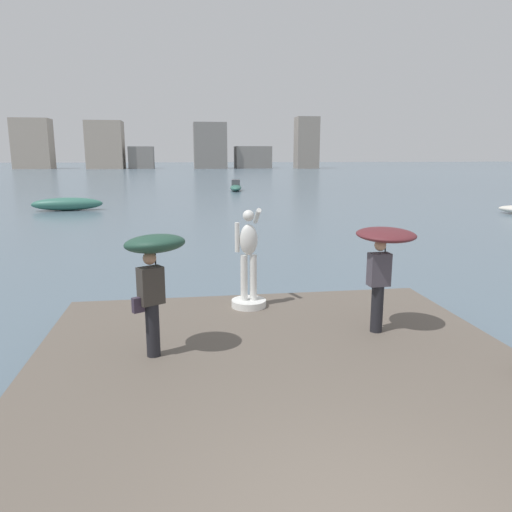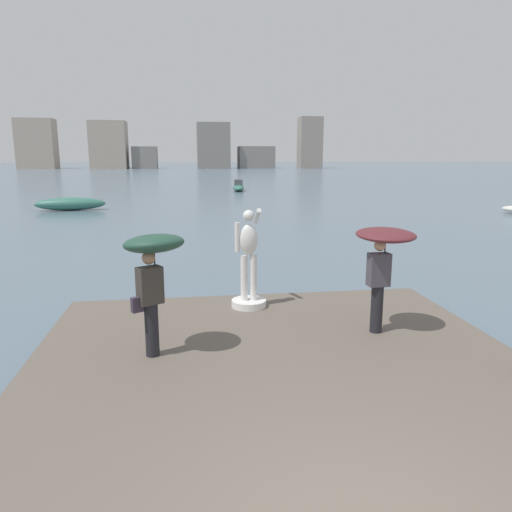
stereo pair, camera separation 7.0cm
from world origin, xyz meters
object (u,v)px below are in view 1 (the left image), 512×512
statue_white_figure (249,270)px  onlooker_left (154,260)px  boat_mid (67,204)px  boat_far (236,187)px  onlooker_right (384,250)px

statue_white_figure → onlooker_left: statue_white_figure is taller
statue_white_figure → boat_mid: size_ratio=0.47×
statue_white_figure → onlooker_left: 3.04m
boat_far → onlooker_left: bearing=-97.9°
onlooker_left → onlooker_right: onlooker_left is taller
boat_mid → boat_far: boat_far is taller
boat_far → statue_white_figure: bearing=-95.7°
boat_mid → boat_far: 20.74m
boat_mid → onlooker_left: bearing=-74.7°
statue_white_figure → onlooker_right: size_ratio=1.10×
onlooker_right → boat_mid: size_ratio=0.42×
statue_white_figure → onlooker_left: (-1.82, -2.31, 0.76)m
onlooker_left → statue_white_figure: bearing=51.7°
statue_white_figure → boat_mid: bearing=110.7°
boat_mid → statue_white_figure: bearing=-69.3°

